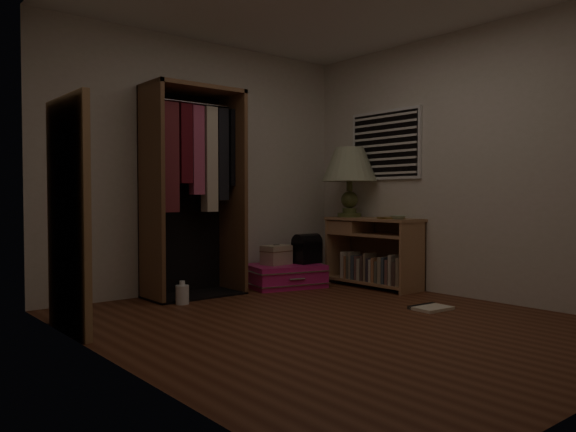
{
  "coord_description": "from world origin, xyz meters",
  "views": [
    {
      "loc": [
        -3.03,
        -3.11,
        0.98
      ],
      "look_at": [
        0.3,
        0.95,
        0.8
      ],
      "focal_mm": 35.0,
      "sensor_mm": 36.0,
      "label": 1
    }
  ],
  "objects_px": {
    "black_bag": "(307,248)",
    "table_lamp": "(350,166)",
    "white_jug": "(182,294)",
    "pink_suitcase": "(285,276)",
    "open_wardrobe": "(194,174)",
    "floor_mirror": "(68,215)",
    "train_case": "(276,255)",
    "console_bookshelf": "(371,250)"
  },
  "relations": [
    {
      "from": "black_bag",
      "to": "table_lamp",
      "type": "bearing_deg",
      "value": -22.94
    },
    {
      "from": "white_jug",
      "to": "pink_suitcase",
      "type": "bearing_deg",
      "value": 6.92
    },
    {
      "from": "open_wardrobe",
      "to": "black_bag",
      "type": "bearing_deg",
      "value": -10.37
    },
    {
      "from": "floor_mirror",
      "to": "train_case",
      "type": "relative_size",
      "value": 5.11
    },
    {
      "from": "floor_mirror",
      "to": "pink_suitcase",
      "type": "relative_size",
      "value": 1.86
    },
    {
      "from": "open_wardrobe",
      "to": "white_jug",
      "type": "bearing_deg",
      "value": -134.34
    },
    {
      "from": "floor_mirror",
      "to": "train_case",
      "type": "bearing_deg",
      "value": 15.12
    },
    {
      "from": "floor_mirror",
      "to": "pink_suitcase",
      "type": "bearing_deg",
      "value": 13.52
    },
    {
      "from": "console_bookshelf",
      "to": "table_lamp",
      "type": "height_order",
      "value": "table_lamp"
    },
    {
      "from": "open_wardrobe",
      "to": "floor_mirror",
      "type": "xyz_separation_m",
      "value": [
        -1.48,
        -0.77,
        -0.36
      ]
    },
    {
      "from": "pink_suitcase",
      "to": "white_jug",
      "type": "xyz_separation_m",
      "value": [
        -1.34,
        -0.16,
        -0.03
      ]
    },
    {
      "from": "train_case",
      "to": "white_jug",
      "type": "xyz_separation_m",
      "value": [
        -1.26,
        -0.22,
        -0.26
      ]
    },
    {
      "from": "floor_mirror",
      "to": "table_lamp",
      "type": "distance_m",
      "value": 3.3
    },
    {
      "from": "black_bag",
      "to": "table_lamp",
      "type": "distance_m",
      "value": 1.05
    },
    {
      "from": "console_bookshelf",
      "to": "train_case",
      "type": "bearing_deg",
      "value": 142.85
    },
    {
      "from": "black_bag",
      "to": "table_lamp",
      "type": "relative_size",
      "value": 0.42
    },
    {
      "from": "floor_mirror",
      "to": "white_jug",
      "type": "xyz_separation_m",
      "value": [
        1.15,
        0.44,
        -0.76
      ]
    },
    {
      "from": "black_bag",
      "to": "table_lamp",
      "type": "xyz_separation_m",
      "value": [
        0.49,
        -0.18,
        0.91
      ]
    },
    {
      "from": "floor_mirror",
      "to": "console_bookshelf",
      "type": "bearing_deg",
      "value": 0.48
    },
    {
      "from": "pink_suitcase",
      "to": "train_case",
      "type": "bearing_deg",
      "value": 159.55
    },
    {
      "from": "console_bookshelf",
      "to": "black_bag",
      "type": "xyz_separation_m",
      "value": [
        -0.49,
        0.51,
        0.01
      ]
    },
    {
      "from": "pink_suitcase",
      "to": "table_lamp",
      "type": "distance_m",
      "value": 1.44
    },
    {
      "from": "table_lamp",
      "to": "black_bag",
      "type": "bearing_deg",
      "value": 160.13
    },
    {
      "from": "table_lamp",
      "to": "white_jug",
      "type": "relative_size",
      "value": 3.69
    },
    {
      "from": "train_case",
      "to": "white_jug",
      "type": "bearing_deg",
      "value": -177.76
    },
    {
      "from": "pink_suitcase",
      "to": "black_bag",
      "type": "bearing_deg",
      "value": -0.08
    },
    {
      "from": "floor_mirror",
      "to": "train_case",
      "type": "height_order",
      "value": "floor_mirror"
    },
    {
      "from": "table_lamp",
      "to": "white_jug",
      "type": "height_order",
      "value": "table_lamp"
    },
    {
      "from": "open_wardrobe",
      "to": "white_jug",
      "type": "distance_m",
      "value": 1.21
    },
    {
      "from": "console_bookshelf",
      "to": "table_lamp",
      "type": "relative_size",
      "value": 1.42
    },
    {
      "from": "pink_suitcase",
      "to": "console_bookshelf",
      "type": "bearing_deg",
      "value": -24.18
    },
    {
      "from": "console_bookshelf",
      "to": "train_case",
      "type": "xyz_separation_m",
      "value": [
        -0.83,
        0.63,
        -0.05
      ]
    },
    {
      "from": "console_bookshelf",
      "to": "table_lamp",
      "type": "bearing_deg",
      "value": 89.69
    },
    {
      "from": "white_jug",
      "to": "black_bag",
      "type": "bearing_deg",
      "value": 3.58
    },
    {
      "from": "console_bookshelf",
      "to": "pink_suitcase",
      "type": "relative_size",
      "value": 1.23
    },
    {
      "from": "open_wardrobe",
      "to": "console_bookshelf",
      "type": "bearing_deg",
      "value": -22.9
    },
    {
      "from": "open_wardrobe",
      "to": "table_lamp",
      "type": "height_order",
      "value": "open_wardrobe"
    },
    {
      "from": "train_case",
      "to": "white_jug",
      "type": "relative_size",
      "value": 1.56
    },
    {
      "from": "console_bookshelf",
      "to": "open_wardrobe",
      "type": "xyz_separation_m",
      "value": [
        -1.76,
        0.74,
        0.81
      ]
    },
    {
      "from": "open_wardrobe",
      "to": "table_lamp",
      "type": "bearing_deg",
      "value": -13.08
    },
    {
      "from": "table_lamp",
      "to": "console_bookshelf",
      "type": "bearing_deg",
      "value": -90.31
    },
    {
      "from": "floor_mirror",
      "to": "black_bag",
      "type": "bearing_deg",
      "value": 11.04
    }
  ]
}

